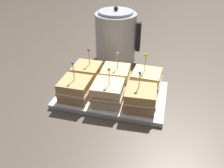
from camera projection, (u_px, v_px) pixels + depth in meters
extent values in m
plane|color=#4C4238|center=(112.00, 97.00, 0.92)|extent=(6.00, 6.00, 0.00)
cube|color=silver|center=(112.00, 96.00, 0.91)|extent=(0.40, 0.26, 0.01)
cube|color=silver|center=(112.00, 94.00, 0.91)|extent=(0.40, 0.26, 0.01)
cube|color=tan|center=(76.00, 94.00, 0.88)|extent=(0.11, 0.11, 0.03)
cube|color=tan|center=(76.00, 90.00, 0.87)|extent=(0.11, 0.11, 0.01)
cube|color=beige|center=(75.00, 88.00, 0.86)|extent=(0.11, 0.11, 0.01)
cube|color=tan|center=(75.00, 84.00, 0.85)|extent=(0.11, 0.11, 0.03)
cylinder|color=tan|center=(74.00, 73.00, 0.83)|extent=(0.00, 0.00, 0.08)
sphere|color=purple|center=(73.00, 63.00, 0.81)|extent=(0.01, 0.01, 0.01)
cube|color=beige|center=(109.00, 98.00, 0.85)|extent=(0.11, 0.11, 0.03)
cube|color=tan|center=(109.00, 94.00, 0.84)|extent=(0.11, 0.11, 0.01)
cube|color=beige|center=(109.00, 92.00, 0.84)|extent=(0.11, 0.11, 0.01)
cylinder|color=red|center=(107.00, 94.00, 0.82)|extent=(0.06, 0.06, 0.00)
cube|color=beige|center=(109.00, 87.00, 0.83)|extent=(0.11, 0.11, 0.03)
cylinder|color=tan|center=(109.00, 78.00, 0.80)|extent=(0.00, 0.00, 0.07)
sphere|color=orange|center=(109.00, 69.00, 0.78)|extent=(0.01, 0.01, 0.01)
cube|color=tan|center=(140.00, 103.00, 0.83)|extent=(0.11, 0.11, 0.03)
cube|color=#B26B60|center=(140.00, 99.00, 0.82)|extent=(0.12, 0.12, 0.01)
cube|color=beige|center=(141.00, 97.00, 0.81)|extent=(0.11, 0.11, 0.01)
cube|color=tan|center=(141.00, 93.00, 0.80)|extent=(0.11, 0.11, 0.03)
cylinder|color=tan|center=(139.00, 82.00, 0.79)|extent=(0.00, 0.01, 0.07)
sphere|color=blue|center=(140.00, 73.00, 0.77)|extent=(0.01, 0.01, 0.01)
cube|color=tan|center=(88.00, 78.00, 0.97)|extent=(0.10, 0.10, 0.03)
cube|color=tan|center=(87.00, 74.00, 0.97)|extent=(0.11, 0.11, 0.01)
cube|color=beige|center=(87.00, 72.00, 0.96)|extent=(0.11, 0.11, 0.01)
cube|color=tan|center=(87.00, 68.00, 0.95)|extent=(0.10, 0.10, 0.03)
cylinder|color=tan|center=(89.00, 58.00, 0.93)|extent=(0.00, 0.01, 0.08)
sphere|color=purple|center=(89.00, 50.00, 0.91)|extent=(0.01, 0.01, 0.01)
cube|color=#DBB77A|center=(116.00, 82.00, 0.95)|extent=(0.11, 0.11, 0.03)
cube|color=tan|center=(116.00, 78.00, 0.94)|extent=(0.11, 0.11, 0.01)
cube|color=beige|center=(116.00, 76.00, 0.93)|extent=(0.11, 0.11, 0.01)
cylinder|color=red|center=(115.00, 77.00, 0.92)|extent=(0.07, 0.07, 0.00)
cube|color=#E8C281|center=(116.00, 71.00, 0.92)|extent=(0.11, 0.11, 0.03)
cylinder|color=tan|center=(117.00, 62.00, 0.90)|extent=(0.00, 0.00, 0.07)
sphere|color=orange|center=(118.00, 53.00, 0.88)|extent=(0.01, 0.01, 0.01)
cube|color=#DBB77A|center=(146.00, 86.00, 0.92)|extent=(0.11, 0.11, 0.03)
cube|color=tan|center=(146.00, 82.00, 0.91)|extent=(0.12, 0.12, 0.01)
cube|color=beige|center=(146.00, 80.00, 0.91)|extent=(0.11, 0.11, 0.01)
cylinder|color=red|center=(146.00, 81.00, 0.89)|extent=(0.06, 0.06, 0.00)
cube|color=#E8C281|center=(147.00, 75.00, 0.90)|extent=(0.11, 0.11, 0.03)
cylinder|color=tan|center=(145.00, 64.00, 0.88)|extent=(0.00, 0.01, 0.08)
sphere|color=yellow|center=(146.00, 55.00, 0.86)|extent=(0.01, 0.01, 0.01)
cylinder|color=#B7BABF|center=(116.00, 37.00, 1.14)|extent=(0.20, 0.20, 0.23)
cylinder|color=#B7BABF|center=(116.00, 12.00, 1.08)|extent=(0.16, 0.16, 0.01)
sphere|color=black|center=(116.00, 9.00, 1.07)|extent=(0.02, 0.02, 0.02)
cube|color=black|center=(138.00, 37.00, 1.11)|extent=(0.02, 0.02, 0.14)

